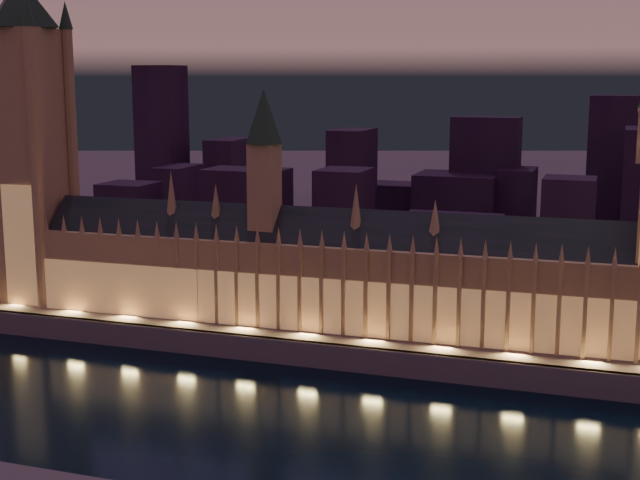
% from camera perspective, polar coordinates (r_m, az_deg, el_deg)
% --- Properties ---
extents(ground_plane, '(2000.00, 2000.00, 0.00)m').
position_cam_1_polar(ground_plane, '(249.66, -5.26, -10.73)').
color(ground_plane, black).
rests_on(ground_plane, ground).
extents(north_bank, '(2000.00, 960.00, 8.00)m').
position_cam_1_polar(north_bank, '(743.46, 11.29, 3.58)').
color(north_bank, '#434342').
rests_on(north_bank, ground).
extents(embankment_wall, '(2000.00, 2.50, 8.00)m').
position_cam_1_polar(embankment_wall, '(284.10, -1.88, -7.19)').
color(embankment_wall, '#555147').
rests_on(embankment_wall, ground).
extents(palace_of_westminster, '(202.00, 23.46, 78.00)m').
position_cam_1_polar(palace_of_westminster, '(296.50, -0.12, -1.95)').
color(palace_of_westminster, '#9B7B48').
rests_on(palace_of_westminster, north_bank).
extents(victoria_tower, '(31.68, 31.68, 128.90)m').
position_cam_1_polar(victoria_tower, '(343.39, -18.23, 6.93)').
color(victoria_tower, '#9B7B48').
rests_on(victoria_tower, north_bank).
extents(city_backdrop, '(497.37, 215.63, 88.92)m').
position_cam_1_polar(city_backdrop, '(468.04, 10.79, 3.13)').
color(city_backdrop, black).
rests_on(city_backdrop, north_bank).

